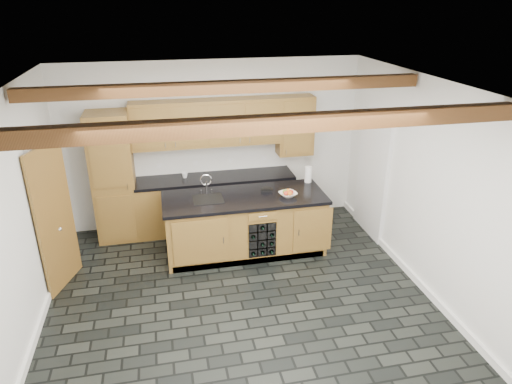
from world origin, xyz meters
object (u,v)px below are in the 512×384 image
paper_towel (308,174)px  kitchen_scale (267,190)px  island (245,224)px  fruit_bowl (288,194)px

paper_towel → kitchen_scale: bearing=-162.6°
island → paper_towel: paper_towel is taller
fruit_bowl → paper_towel: size_ratio=0.98×
kitchen_scale → fruit_bowl: bearing=-30.1°
island → kitchen_scale: size_ratio=12.52×
island → paper_towel: (1.11, 0.37, 0.60)m
fruit_bowl → paper_towel: paper_towel is taller
island → kitchen_scale: bearing=19.9°
kitchen_scale → fruit_bowl: (0.27, -0.26, 0.01)m
island → paper_towel: 1.32m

